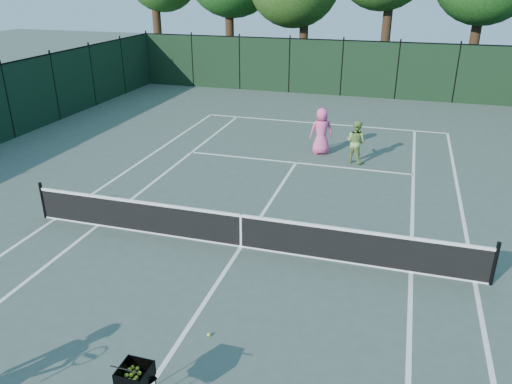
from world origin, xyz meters
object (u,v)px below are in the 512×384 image
(player_pink, at_px, (321,131))
(ball_hopper, at_px, (135,375))
(player_green, at_px, (356,142))
(loose_ball_midcourt, at_px, (209,335))

(player_pink, height_order, ball_hopper, player_pink)
(ball_hopper, bearing_deg, player_green, 101.32)
(player_pink, distance_m, loose_ball_midcourt, 11.11)
(player_pink, relative_size, loose_ball_midcourt, 26.02)
(loose_ball_midcourt, bearing_deg, player_pink, 89.02)
(ball_hopper, distance_m, loose_ball_midcourt, 2.14)
(ball_hopper, height_order, loose_ball_midcourt, ball_hopper)
(player_pink, distance_m, ball_hopper, 13.07)
(player_pink, height_order, player_green, player_pink)
(player_pink, xyz_separation_m, ball_hopper, (-0.57, -13.06, -0.14))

